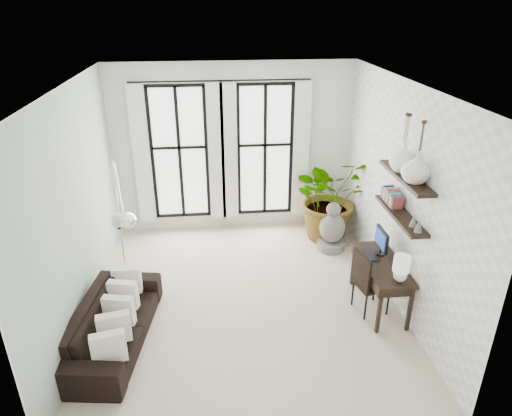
{
  "coord_description": "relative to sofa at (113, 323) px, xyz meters",
  "views": [
    {
      "loc": [
        -0.43,
        -5.75,
        4.19
      ],
      "look_at": [
        0.2,
        0.3,
        1.38
      ],
      "focal_mm": 32.0,
      "sensor_mm": 36.0,
      "label": 1
    }
  ],
  "objects": [
    {
      "name": "wall_right",
      "position": [
        4.05,
        0.78,
        1.29
      ],
      "size": [
        0.0,
        5.0,
        5.0
      ],
      "primitive_type": "plane",
      "rotation": [
        1.57,
        0.0,
        -1.57
      ],
      "color": "white",
      "rests_on": "floor"
    },
    {
      "name": "floor",
      "position": [
        1.8,
        0.78,
        -0.31
      ],
      "size": [
        5.0,
        5.0,
        0.0
      ],
      "primitive_type": "plane",
      "color": "beige",
      "rests_on": "ground"
    },
    {
      "name": "throw_pillows",
      "position": [
        0.1,
        -0.0,
        0.19
      ],
      "size": [
        0.4,
        1.52,
        0.4
      ],
      "color": "white",
      "rests_on": "sofa"
    },
    {
      "name": "windows",
      "position": [
        1.6,
        3.21,
        1.25
      ],
      "size": [
        3.26,
        0.13,
        2.65
      ],
      "color": "white",
      "rests_on": "wall_back"
    },
    {
      "name": "buddha",
      "position": [
        3.49,
        2.14,
        0.08
      ],
      "size": [
        0.51,
        0.51,
        0.92
      ],
      "color": "slate",
      "rests_on": "floor"
    },
    {
      "name": "wall_shelves",
      "position": [
        3.91,
        0.43,
        1.42
      ],
      "size": [
        0.25,
        1.3,
        0.6
      ],
      "color": "black",
      "rests_on": "wall_right"
    },
    {
      "name": "wall_left",
      "position": [
        -0.45,
        0.78,
        1.29
      ],
      "size": [
        0.0,
        5.0,
        5.0
      ],
      "primitive_type": "plane",
      "rotation": [
        1.57,
        0.0,
        1.57
      ],
      "color": "#9EB0A3",
      "rests_on": "floor"
    },
    {
      "name": "arc_lamp",
      "position": [
        0.1,
        0.83,
        1.47
      ],
      "size": [
        0.72,
        1.9,
        2.29
      ],
      "color": "silver",
      "rests_on": "floor"
    },
    {
      "name": "desk_chair",
      "position": [
        3.51,
        0.3,
        0.24
      ],
      "size": [
        0.54,
        0.54,
        0.96
      ],
      "rotation": [
        0.0,
        0.0,
        0.21
      ],
      "color": "black",
      "rests_on": "floor"
    },
    {
      "name": "ceiling",
      "position": [
        1.8,
        0.78,
        2.89
      ],
      "size": [
        5.0,
        5.0,
        0.0
      ],
      "primitive_type": "plane",
      "color": "white",
      "rests_on": "wall_back"
    },
    {
      "name": "plant",
      "position": [
        3.56,
        2.64,
        0.51
      ],
      "size": [
        1.79,
        1.67,
        1.63
      ],
      "primitive_type": "imported",
      "rotation": [
        0.0,
        0.0,
        0.32
      ],
      "color": "#2D7228",
      "rests_on": "floor"
    },
    {
      "name": "sofa",
      "position": [
        0.0,
        0.0,
        0.0
      ],
      "size": [
        1.1,
        2.18,
        0.61
      ],
      "primitive_type": "imported",
      "rotation": [
        0.0,
        0.0,
        1.43
      ],
      "color": "black",
      "rests_on": "floor"
    },
    {
      "name": "desk",
      "position": [
        3.75,
        0.34,
        0.4
      ],
      "size": [
        0.54,
        1.27,
        1.14
      ],
      "color": "black",
      "rests_on": "floor"
    },
    {
      "name": "vase_b",
      "position": [
        3.91,
        0.54,
        1.96
      ],
      "size": [
        0.37,
        0.37,
        0.38
      ],
      "primitive_type": "imported",
      "color": "white",
      "rests_on": "shelf_upper"
    },
    {
      "name": "vase_a",
      "position": [
        3.91,
        0.14,
        1.96
      ],
      "size": [
        0.37,
        0.37,
        0.38
      ],
      "primitive_type": "imported",
      "color": "white",
      "rests_on": "shelf_upper"
    },
    {
      "name": "wall_back",
      "position": [
        1.8,
        3.28,
        1.29
      ],
      "size": [
        4.5,
        0.0,
        4.5
      ],
      "primitive_type": "plane",
      "rotation": [
        1.57,
        0.0,
        0.0
      ],
      "color": "white",
      "rests_on": "floor"
    }
  ]
}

